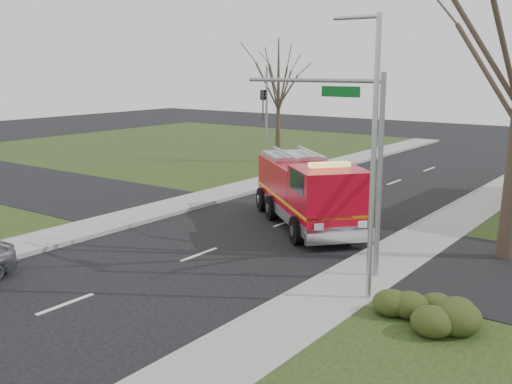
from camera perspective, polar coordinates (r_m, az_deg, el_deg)
The scene contains 9 objects.
ground at distance 22.80m, azimuth -5.42°, elevation -5.96°, with size 120.00×120.00×0.00m, color black.
sidewalk_right at distance 19.43m, azimuth 8.56°, elevation -9.01°, with size 2.40×80.00×0.15m, color gray.
sidewalk_left at distance 27.15m, azimuth -15.28°, elevation -3.27°, with size 2.40×80.00×0.15m, color gray.
hedge_corner at distance 17.34m, azimuth 15.37°, elevation -10.13°, with size 2.80×2.00×0.90m, color #273212.
bare_tree_left at distance 43.71m, azimuth 2.15°, elevation 9.98°, with size 4.50×4.50×9.00m.
traffic_signal_mast at distance 20.09m, azimuth 8.47°, elevation 5.31°, with size 5.29×0.18×6.80m.
streetlight_pole at distance 17.48m, azimuth 10.97°, elevation 3.75°, with size 1.48×0.16×8.40m.
utility_pole_far at distance 37.09m, azimuth 1.01°, elevation 6.47°, with size 0.14×0.14×7.00m, color gray.
fire_engine at distance 26.54m, azimuth 5.08°, elevation -0.13°, with size 7.88×7.35×3.25m.
Camera 1 is at (14.51, -16.17, 6.92)m, focal length 42.00 mm.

